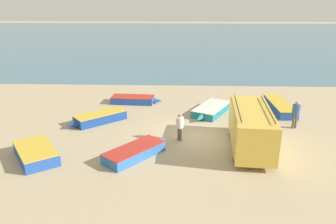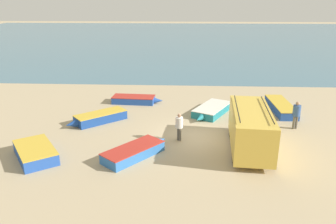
{
  "view_description": "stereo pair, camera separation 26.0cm",
  "coord_description": "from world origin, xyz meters",
  "px_view_note": "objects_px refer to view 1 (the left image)",
  "views": [
    {
      "loc": [
        -1.01,
        -17.9,
        7.78
      ],
      "look_at": [
        -1.73,
        1.52,
        1.0
      ],
      "focal_mm": 35.0,
      "sensor_mm": 36.0,
      "label": 1
    },
    {
      "loc": [
        -0.75,
        -17.89,
        7.78
      ],
      "look_at": [
        -1.73,
        1.52,
        1.0
      ],
      "focal_mm": 35.0,
      "sensor_mm": 36.0,
      "label": 2
    }
  ],
  "objects_px": {
    "fishing_rowboat_0": "(98,118)",
    "fishing_rowboat_2": "(134,100)",
    "fishing_rowboat_3": "(35,152)",
    "parked_van": "(251,127)",
    "fisherman_1": "(296,112)",
    "fishing_rowboat_4": "(136,151)",
    "fishing_rowboat_5": "(211,110)",
    "fisherman_0": "(180,124)",
    "fishing_rowboat_1": "(279,106)"
  },
  "relations": [
    {
      "from": "parked_van",
      "to": "fishing_rowboat_0",
      "type": "distance_m",
      "value": 9.92
    },
    {
      "from": "fishing_rowboat_2",
      "to": "fishing_rowboat_4",
      "type": "height_order",
      "value": "fishing_rowboat_4"
    },
    {
      "from": "parked_van",
      "to": "fishing_rowboat_1",
      "type": "xyz_separation_m",
      "value": [
        3.5,
        6.78,
        -0.94
      ]
    },
    {
      "from": "fisherman_1",
      "to": "fishing_rowboat_0",
      "type": "bearing_deg",
      "value": 69.98
    },
    {
      "from": "fishing_rowboat_0",
      "to": "fishing_rowboat_1",
      "type": "bearing_deg",
      "value": 153.11
    },
    {
      "from": "fishing_rowboat_3",
      "to": "fisherman_1",
      "type": "bearing_deg",
      "value": -108.14
    },
    {
      "from": "parked_van",
      "to": "fishing_rowboat_0",
      "type": "relative_size",
      "value": 1.51
    },
    {
      "from": "fishing_rowboat_5",
      "to": "fishing_rowboat_0",
      "type": "bearing_deg",
      "value": -46.84
    },
    {
      "from": "fishing_rowboat_0",
      "to": "fishing_rowboat_4",
      "type": "distance_m",
      "value": 5.73
    },
    {
      "from": "fishing_rowboat_0",
      "to": "fishing_rowboat_4",
      "type": "height_order",
      "value": "fishing_rowboat_0"
    },
    {
      "from": "fishing_rowboat_0",
      "to": "fishing_rowboat_3",
      "type": "distance_m",
      "value": 5.55
    },
    {
      "from": "fishing_rowboat_1",
      "to": "fisherman_0",
      "type": "xyz_separation_m",
      "value": [
        -7.3,
        -5.8,
        0.67
      ]
    },
    {
      "from": "fishing_rowboat_2",
      "to": "fishing_rowboat_3",
      "type": "distance_m",
      "value": 10.23
    },
    {
      "from": "fishing_rowboat_2",
      "to": "fishing_rowboat_5",
      "type": "relative_size",
      "value": 0.94
    },
    {
      "from": "parked_van",
      "to": "fishing_rowboat_2",
      "type": "distance_m",
      "value": 10.9
    },
    {
      "from": "fishing_rowboat_1",
      "to": "fishing_rowboat_0",
      "type": "bearing_deg",
      "value": 102.76
    },
    {
      "from": "fishing_rowboat_1",
      "to": "fishing_rowboat_2",
      "type": "bearing_deg",
      "value": 82.65
    },
    {
      "from": "parked_van",
      "to": "fishing_rowboat_4",
      "type": "relative_size",
      "value": 1.51
    },
    {
      "from": "fishing_rowboat_4",
      "to": "fishing_rowboat_5",
      "type": "relative_size",
      "value": 0.86
    },
    {
      "from": "parked_van",
      "to": "fishing_rowboat_5",
      "type": "distance_m",
      "value": 6.01
    },
    {
      "from": "fishing_rowboat_0",
      "to": "fishing_rowboat_3",
      "type": "relative_size",
      "value": 1.01
    },
    {
      "from": "parked_van",
      "to": "fishing_rowboat_2",
      "type": "xyz_separation_m",
      "value": [
        -7.37,
        7.97,
        -0.97
      ]
    },
    {
      "from": "fishing_rowboat_1",
      "to": "fisherman_1",
      "type": "xyz_separation_m",
      "value": [
        -0.06,
        -3.65,
        0.76
      ]
    },
    {
      "from": "fishing_rowboat_4",
      "to": "fisherman_0",
      "type": "bearing_deg",
      "value": -6.31
    },
    {
      "from": "fishing_rowboat_0",
      "to": "fisherman_1",
      "type": "xyz_separation_m",
      "value": [
        12.61,
        -0.53,
        0.76
      ]
    },
    {
      "from": "fishing_rowboat_1",
      "to": "fishing_rowboat_3",
      "type": "bearing_deg",
      "value": 118.38
    },
    {
      "from": "fishing_rowboat_5",
      "to": "fisherman_1",
      "type": "xyz_separation_m",
      "value": [
        5.01,
        -2.59,
        0.79
      ]
    },
    {
      "from": "fishing_rowboat_3",
      "to": "fishing_rowboat_5",
      "type": "height_order",
      "value": "fishing_rowboat_3"
    },
    {
      "from": "fishing_rowboat_3",
      "to": "fishing_rowboat_4",
      "type": "relative_size",
      "value": 0.99
    },
    {
      "from": "fishing_rowboat_2",
      "to": "parked_van",
      "type": "bearing_deg",
      "value": -43.42
    },
    {
      "from": "fishing_rowboat_2",
      "to": "fishing_rowboat_4",
      "type": "distance_m",
      "value": 9.21
    },
    {
      "from": "fishing_rowboat_0",
      "to": "fishing_rowboat_2",
      "type": "distance_m",
      "value": 4.68
    },
    {
      "from": "fishing_rowboat_3",
      "to": "parked_van",
      "type": "bearing_deg",
      "value": -118.03
    },
    {
      "from": "fishing_rowboat_3",
      "to": "fishing_rowboat_4",
      "type": "distance_m",
      "value": 5.16
    },
    {
      "from": "fishing_rowboat_0",
      "to": "fishing_rowboat_1",
      "type": "relative_size",
      "value": 0.69
    },
    {
      "from": "fisherman_1",
      "to": "fishing_rowboat_4",
      "type": "bearing_deg",
      "value": 96.66
    },
    {
      "from": "parked_van",
      "to": "fisherman_1",
      "type": "relative_size",
      "value": 3.14
    },
    {
      "from": "fishing_rowboat_2",
      "to": "fishing_rowboat_0",
      "type": "bearing_deg",
      "value": -108.88
    },
    {
      "from": "fishing_rowboat_1",
      "to": "fishing_rowboat_3",
      "type": "distance_m",
      "value": 16.86
    },
    {
      "from": "fishing_rowboat_2",
      "to": "fishing_rowboat_5",
      "type": "height_order",
      "value": "fishing_rowboat_5"
    },
    {
      "from": "fisherman_0",
      "to": "fisherman_1",
      "type": "bearing_deg",
      "value": 159.16
    },
    {
      "from": "fishing_rowboat_0",
      "to": "fishing_rowboat_4",
      "type": "xyz_separation_m",
      "value": [
        3.14,
        -4.8,
        -0.03
      ]
    },
    {
      "from": "fishing_rowboat_3",
      "to": "fisherman_1",
      "type": "xyz_separation_m",
      "value": [
        14.62,
        4.64,
        0.75
      ]
    },
    {
      "from": "fishing_rowboat_0",
      "to": "fisherman_0",
      "type": "bearing_deg",
      "value": 112.8
    },
    {
      "from": "fishing_rowboat_1",
      "to": "fisherman_0",
      "type": "relative_size",
      "value": 3.27
    },
    {
      "from": "fisherman_1",
      "to": "fishing_rowboat_1",
      "type": "bearing_deg",
      "value": -18.57
    },
    {
      "from": "fishing_rowboat_1",
      "to": "fisherman_1",
      "type": "distance_m",
      "value": 3.73
    },
    {
      "from": "fishing_rowboat_2",
      "to": "fishing_rowboat_5",
      "type": "bearing_deg",
      "value": -17.42
    },
    {
      "from": "fishing_rowboat_3",
      "to": "fisherman_1",
      "type": "relative_size",
      "value": 2.05
    },
    {
      "from": "fishing_rowboat_0",
      "to": "fisherman_1",
      "type": "bearing_deg",
      "value": 136.86
    }
  ]
}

